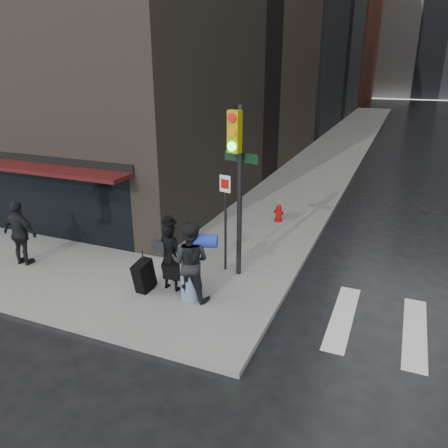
# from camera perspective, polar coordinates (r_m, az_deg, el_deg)

# --- Properties ---
(ground) EXTENTS (140.00, 140.00, 0.00)m
(ground) POSITION_cam_1_polar(r_m,az_deg,el_deg) (11.03, -4.16, -10.81)
(ground) COLOR black
(ground) RESTS_ON ground
(sidewalk_left) EXTENTS (4.00, 50.00, 0.15)m
(sidewalk_left) POSITION_cam_1_polar(r_m,az_deg,el_deg) (36.08, 15.76, 10.69)
(sidewalk_left) COLOR slate
(sidewalk_left) RESTS_ON ground
(bldg_left_far) EXTENTS (22.00, 20.00, 26.00)m
(bldg_left_far) POSITION_cam_1_polar(r_m,az_deg,el_deg) (72.85, 9.78, 25.90)
(bldg_left_far) COLOR maroon
(bldg_left_far) RESTS_ON ground
(storefront) EXTENTS (8.40, 1.11, 2.83)m
(storefront) POSITION_cam_1_polar(r_m,az_deg,el_deg) (15.80, -24.42, 4.34)
(storefront) COLOR black
(storefront) RESTS_ON ground
(man_overcoat) EXTENTS (1.11, 0.99, 2.01)m
(man_overcoat) POSITION_cam_1_polar(r_m,az_deg,el_deg) (11.23, -7.73, -4.61)
(man_overcoat) COLOR black
(man_overcoat) RESTS_ON ground
(man_jeans) EXTENTS (1.46, 0.87, 2.02)m
(man_jeans) POSITION_cam_1_polar(r_m,az_deg,el_deg) (10.66, -4.45, -4.92)
(man_jeans) COLOR black
(man_jeans) RESTS_ON ground
(man_greycoat) EXTENTS (1.14, 0.51, 1.91)m
(man_greycoat) POSITION_cam_1_polar(r_m,az_deg,el_deg) (13.77, -25.07, -1.12)
(man_greycoat) COLOR black
(man_greycoat) RESTS_ON ground
(traffic_light) EXTENTS (1.12, 0.63, 4.59)m
(traffic_light) POSITION_cam_1_polar(r_m,az_deg,el_deg) (11.21, 1.61, 7.01)
(traffic_light) COLOR black
(traffic_light) RESTS_ON ground
(fire_hydrant) EXTENTS (0.38, 0.28, 0.65)m
(fire_hydrant) POSITION_cam_1_polar(r_m,az_deg,el_deg) (16.24, 7.15, 1.32)
(fire_hydrant) COLOR #A10B09
(fire_hydrant) RESTS_ON ground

